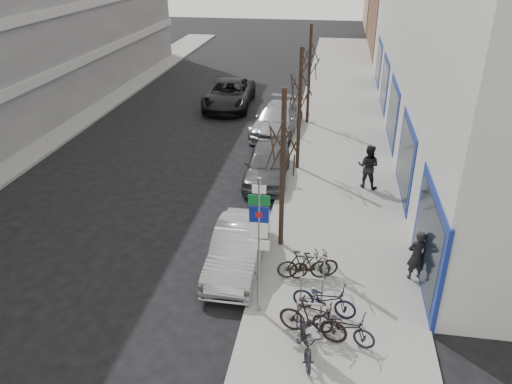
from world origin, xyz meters
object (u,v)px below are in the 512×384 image
(meter_back, at_px, (296,123))
(bike_far_curb, at_px, (344,324))
(meter_front, at_px, (266,230))
(bike_near_left, at_px, (306,337))
(parked_car_back, at_px, (277,119))
(tree_mid, at_px, (301,81))
(lane_car, at_px, (229,94))
(bike_rack, at_px, (312,287))
(pedestrian_far, at_px, (368,166))
(bike_near_right, at_px, (313,319))
(meter_mid, at_px, (284,164))
(tree_far, at_px, (310,51))
(bike_mid_inner, at_px, (304,264))
(parked_car_front, at_px, (238,249))
(parked_car_mid, at_px, (267,164))
(highway_sign_pole, at_px, (259,239))
(bike_far_inner, at_px, (314,265))
(pedestrian_near, at_px, (417,255))
(bike_mid_curb, at_px, (325,297))

(meter_back, xyz_separation_m, bike_far_curb, (2.54, -14.79, -0.25))
(meter_front, relative_size, bike_near_left, 0.72)
(bike_near_left, relative_size, parked_car_back, 0.34)
(tree_mid, xyz_separation_m, bike_near_left, (1.18, -11.43, -3.42))
(lane_car, bearing_deg, bike_rack, -73.55)
(bike_far_curb, distance_m, parked_car_back, 16.03)
(pedestrian_far, bearing_deg, parked_car_back, -37.46)
(bike_near_right, height_order, lane_car, lane_car)
(meter_mid, distance_m, bike_near_right, 9.45)
(lane_car, bearing_deg, tree_far, -29.76)
(bike_rack, bearing_deg, lane_car, 108.66)
(bike_rack, height_order, meter_mid, meter_mid)
(pedestrian_far, bearing_deg, bike_mid_inner, 89.90)
(parked_car_front, height_order, pedestrian_far, pedestrian_far)
(bike_mid_inner, xyz_separation_m, parked_car_mid, (-2.11, 7.07, 0.11))
(tree_mid, bearing_deg, bike_far_curb, -79.03)
(bike_rack, height_order, tree_far, tree_far)
(meter_mid, height_order, bike_far_curb, meter_mid)
(bike_far_curb, bearing_deg, bike_rack, 52.99)
(highway_sign_pole, xyz_separation_m, parked_car_back, (-1.31, 14.84, -1.70))
(bike_far_inner, bearing_deg, pedestrian_far, -33.86)
(tree_far, bearing_deg, bike_far_inner, -85.36)
(bike_rack, bearing_deg, parked_car_back, 100.79)
(bike_far_inner, relative_size, parked_car_front, 0.36)
(highway_sign_pole, relative_size, bike_near_left, 2.39)
(bike_near_left, bearing_deg, highway_sign_pole, 122.84)
(parked_car_front, relative_size, parked_car_back, 0.81)
(tree_far, bearing_deg, lane_car, 152.46)
(meter_mid, bearing_deg, bike_far_inner, -76.26)
(highway_sign_pole, distance_m, tree_mid, 10.15)
(pedestrian_near, height_order, pedestrian_far, pedestrian_far)
(bike_near_left, height_order, bike_near_right, bike_near_right)
(tree_mid, relative_size, pedestrian_near, 3.39)
(lane_car, relative_size, pedestrian_far, 3.14)
(parked_car_front, relative_size, lane_car, 0.72)
(meter_back, relative_size, bike_mid_inner, 0.77)
(bike_near_left, bearing_deg, pedestrian_far, 68.09)
(bike_far_inner, height_order, parked_car_mid, parked_car_mid)
(bike_far_curb, bearing_deg, meter_front, 54.15)
(bike_far_curb, distance_m, bike_far_inner, 2.70)
(tree_far, xyz_separation_m, parked_car_mid, (-1.20, -7.74, -3.34))
(bike_mid_curb, bearing_deg, highway_sign_pole, 109.90)
(bike_mid_curb, xyz_separation_m, pedestrian_near, (2.63, 2.05, 0.27))
(meter_mid, distance_m, bike_mid_inner, 6.96)
(lane_car, bearing_deg, bike_far_inner, -72.41)
(meter_mid, bearing_deg, tree_mid, 73.30)
(bike_far_curb, height_order, pedestrian_near, pedestrian_near)
(bike_near_left, bearing_deg, bike_rack, 78.11)
(parked_car_back, bearing_deg, bike_rack, -72.79)
(bike_mid_curb, relative_size, parked_car_front, 0.42)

